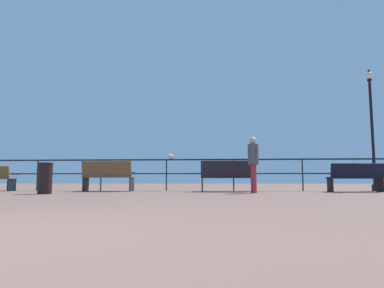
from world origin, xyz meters
The scene contains 8 objects.
pier_railing centered at (0.00, 9.55, 0.81)m, with size 18.41×0.05×1.09m.
bench_near_left centered at (-1.82, 8.83, 0.54)m, with size 1.65×0.72×0.98m.
bench_near_right centered at (2.08, 8.82, 0.53)m, with size 1.74×0.74×0.98m.
bench_far_right centered at (6.04, 8.84, 0.50)m, with size 1.69×0.71×0.88m.
lamppost_center centered at (7.05, 9.82, 2.35)m, with size 0.26×0.26×4.22m.
person_by_bench centered at (2.77, 7.76, 0.92)m, with size 0.31×0.50×1.60m.
seagull_on_rail centered at (0.15, 9.56, 1.18)m, with size 0.31×0.36×0.20m.
trash_bin centered at (-2.84, 6.73, 0.42)m, with size 0.38×0.38×0.83m.
Camera 1 is at (1.68, -2.00, 0.38)m, focal length 31.58 mm.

